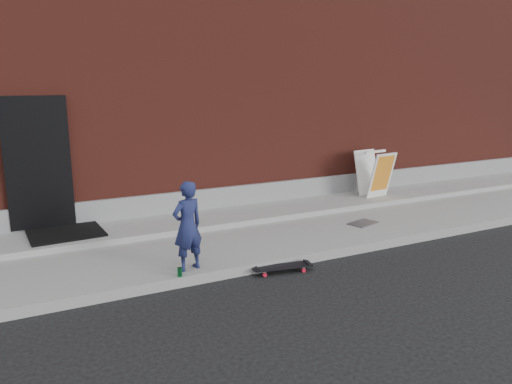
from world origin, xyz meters
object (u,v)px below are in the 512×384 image
pizza_sign (375,173)px  soda_can (180,272)px  child (187,226)px  skateboard (282,267)px

pizza_sign → soda_can: pizza_sign is taller
child → pizza_sign: bearing=-172.2°
child → soda_can: bearing=30.7°
child → skateboard: 1.54m
soda_can → skateboard: bearing=-6.4°
soda_can → pizza_sign: bearing=23.6°
pizza_sign → soda_can: 5.76m
child → soda_can: child is taller
child → soda_can: (-0.20, -0.20, -0.58)m
skateboard → pizza_sign: 4.53m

